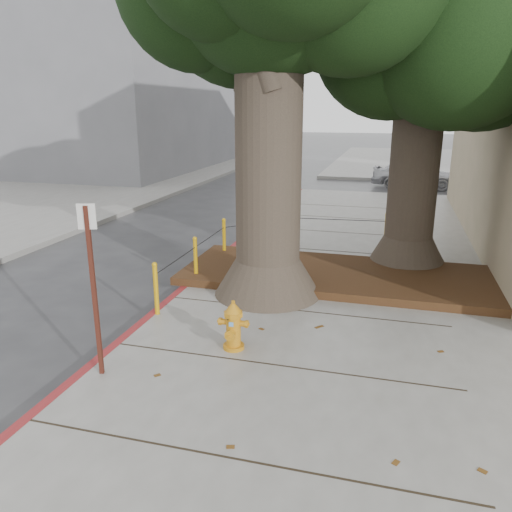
{
  "coord_description": "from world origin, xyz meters",
  "views": [
    {
      "loc": [
        1.89,
        -6.08,
        3.61
      ],
      "look_at": [
        -0.34,
        1.99,
        1.1
      ],
      "focal_mm": 35.0,
      "sensor_mm": 36.0,
      "label": 1
    }
  ],
  "objects_px": {
    "car_dark": "(154,162)",
    "fire_hydrant": "(233,326)",
    "car_silver": "(415,174)",
    "signpost": "(93,281)"
  },
  "relations": [
    {
      "from": "signpost",
      "to": "car_dark",
      "type": "relative_size",
      "value": 0.55
    },
    {
      "from": "signpost",
      "to": "car_silver",
      "type": "relative_size",
      "value": 0.61
    },
    {
      "from": "car_silver",
      "to": "car_dark",
      "type": "bearing_deg",
      "value": 87.61
    },
    {
      "from": "signpost",
      "to": "car_dark",
      "type": "distance_m",
      "value": 22.84
    },
    {
      "from": "fire_hydrant",
      "to": "car_dark",
      "type": "relative_size",
      "value": 0.18
    },
    {
      "from": "car_dark",
      "to": "fire_hydrant",
      "type": "bearing_deg",
      "value": -56.41
    },
    {
      "from": "fire_hydrant",
      "to": "car_silver",
      "type": "distance_m",
      "value": 18.16
    },
    {
      "from": "fire_hydrant",
      "to": "car_dark",
      "type": "height_order",
      "value": "car_dark"
    },
    {
      "from": "signpost",
      "to": "car_silver",
      "type": "distance_m",
      "value": 19.62
    },
    {
      "from": "signpost",
      "to": "fire_hydrant",
      "type": "bearing_deg",
      "value": 20.94
    }
  ]
}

